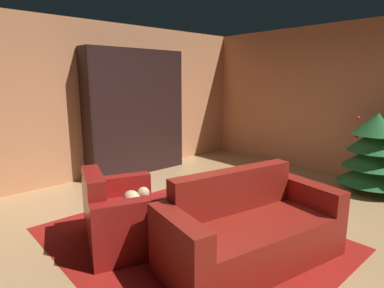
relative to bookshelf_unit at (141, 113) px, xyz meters
The scene contains 11 objects.
ground_plane 2.81m from the bookshelf_unit, 14.48° to the right, with size 7.52×7.52×0.00m, color tan.
wall_back 3.55m from the bookshelf_unit, 45.30° to the left, with size 5.59×0.06×2.71m, color tan.
wall_left 0.73m from the bookshelf_unit, 112.62° to the right, with size 0.06×6.39×2.71m, color tan.
area_rug 3.05m from the bookshelf_unit, 23.16° to the right, with size 2.95×2.56×0.01m, color maroon.
bookshelf_unit is the anchor object (origin of this frame).
armchair_red 2.89m from the bookshelf_unit, 38.12° to the right, with size 1.18×1.05×0.82m.
couch_red 3.54m from the bookshelf_unit, 16.38° to the right, with size 1.10×1.91×0.85m.
coffee_table 2.97m from the bookshelf_unit, 22.15° to the right, with size 0.72×0.72×0.47m.
book_stack_on_table 3.00m from the bookshelf_unit, 22.52° to the right, with size 0.24×0.17×0.11m.
bottle_on_table 2.83m from the bookshelf_unit, 25.46° to the right, with size 0.07×0.07×0.24m.
decorated_tree 3.95m from the bookshelf_unit, 30.44° to the left, with size 0.97×0.97×1.25m.
Camera 1 is at (2.53, -2.64, 1.74)m, focal length 29.79 mm.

